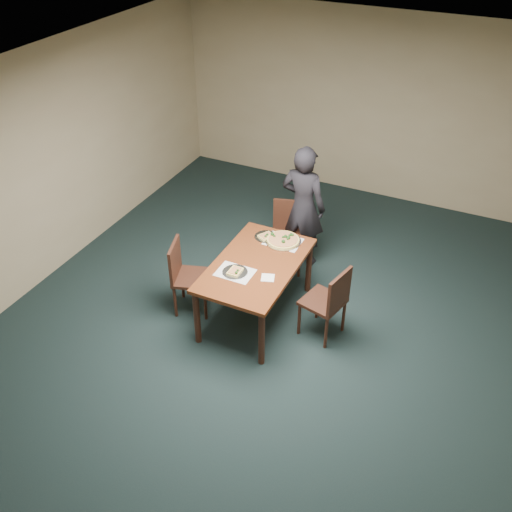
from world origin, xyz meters
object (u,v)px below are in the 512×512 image
at_px(diner, 303,206).
at_px(slice_plate_near, 235,272).
at_px(chair_far, 288,231).
at_px(chair_right, 329,300).
at_px(slice_plate_far, 266,236).
at_px(chair_left, 185,273).
at_px(dining_table, 256,270).
at_px(pizza_pan, 283,240).

relative_size(diner, slice_plate_near, 5.89).
bearing_deg(chair_far, chair_right, -65.27).
height_order(diner, slice_plate_far, diner).
bearing_deg(slice_plate_far, chair_left, -131.92).
bearing_deg(dining_table, chair_right, 1.28).
height_order(diner, slice_plate_near, diner).
distance_m(diner, slice_plate_far, 0.76).
distance_m(chair_left, slice_plate_near, 0.71).
bearing_deg(chair_right, diner, -133.07).
bearing_deg(slice_plate_far, dining_table, -77.63).
bearing_deg(slice_plate_far, pizza_pan, 0.62).
xyz_separation_m(chair_left, pizza_pan, (0.90, 0.76, 0.26)).
bearing_deg(chair_left, dining_table, -91.52).
bearing_deg(chair_far, slice_plate_far, -111.22).
xyz_separation_m(chair_left, diner, (0.86, 1.50, 0.31)).
height_order(chair_right, slice_plate_far, chair_right).
distance_m(chair_far, diner, 0.37).
relative_size(chair_left, diner, 0.55).
xyz_separation_m(pizza_pan, slice_plate_far, (-0.22, -0.00, -0.01)).
bearing_deg(chair_left, chair_right, -99.12).
xyz_separation_m(chair_right, slice_plate_near, (-1.01, -0.27, 0.25)).
height_order(chair_far, chair_right, same).
bearing_deg(slice_plate_far, chair_far, 84.93).
height_order(chair_far, slice_plate_far, chair_far).
bearing_deg(dining_table, chair_left, -163.91).
bearing_deg(pizza_pan, chair_right, -33.57).
relative_size(dining_table, chair_far, 1.65).
height_order(chair_left, diner, diner).
relative_size(chair_left, slice_plate_far, 3.25).
height_order(chair_far, diner, diner).
xyz_separation_m(dining_table, chair_right, (0.88, 0.02, -0.14)).
height_order(diner, pizza_pan, diner).
height_order(chair_left, slice_plate_near, chair_left).
bearing_deg(slice_plate_near, chair_far, 87.17).
height_order(pizza_pan, slice_plate_near, pizza_pan).
height_order(dining_table, slice_plate_far, slice_plate_far).
bearing_deg(dining_table, slice_plate_far, 102.37).
xyz_separation_m(dining_table, chair_left, (-0.80, -0.23, -0.14)).
bearing_deg(diner, pizza_pan, 97.30).
bearing_deg(chair_far, pizza_pan, -89.78).
bearing_deg(slice_plate_near, chair_left, 177.90).
xyz_separation_m(dining_table, diner, (0.06, 1.27, 0.17)).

